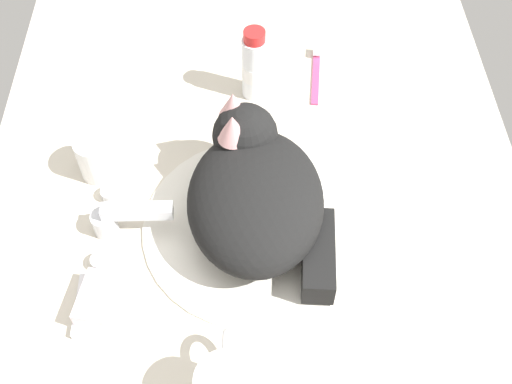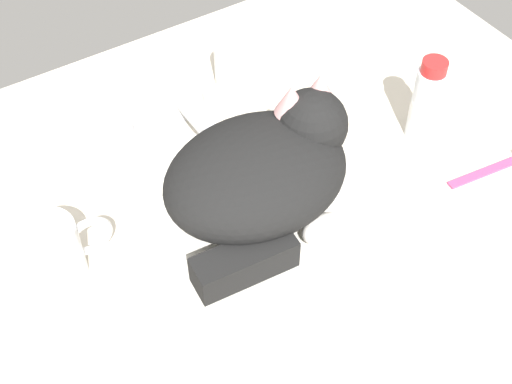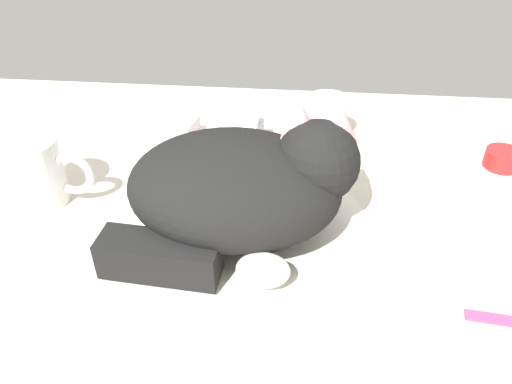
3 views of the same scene
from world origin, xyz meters
TOP-DOWN VIEW (x-y plane):
  - ground_plane at (0.00, 0.00)cm, footprint 110.00×82.50cm
  - sink_basin at (0.00, 0.00)cm, footprint 32.63×32.63cm
  - faucet at (0.00, 19.71)cm, footprint 14.48×11.76cm
  - cat at (1.33, -0.15)cm, footprint 27.14×20.59cm
  - coffee_mug at (-25.45, 3.97)cm, footprint 11.37×7.22cm
  - rinse_cup at (11.00, 23.47)cm, footprint 6.13×6.13cm
  - soap_dish at (-12.27, 20.88)cm, footprint 9.00×6.40cm
  - soap_bar at (-12.27, 20.88)cm, footprint 8.02×5.78cm
  - toothpaste_bottle at (27.39, -0.56)cm, footprint 4.20×4.20cm
  - toothbrush at (31.87, -11.45)cm, footprint 13.71×2.87cm

SIDE VIEW (x-z plane):
  - ground_plane at x=0.00cm, z-range -3.00..0.00cm
  - sink_basin at x=0.00cm, z-range 0.00..0.91cm
  - toothbrush at x=31.87cm, z-range -0.27..1.33cm
  - soap_dish at x=-12.27cm, z-range 0.00..1.20cm
  - soap_bar at x=-12.27cm, z-range 1.20..3.75cm
  - faucet at x=0.00cm, z-range -0.25..5.36cm
  - rinse_cup at x=11.00cm, z-range 0.00..7.01cm
  - coffee_mug at x=-25.45cm, z-range 0.00..8.75cm
  - toothpaste_bottle at x=27.39cm, z-range -0.46..12.69cm
  - cat at x=1.33cm, z-range -0.45..14.44cm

